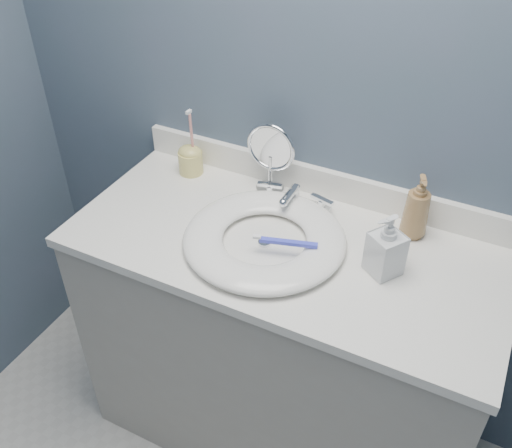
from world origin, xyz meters
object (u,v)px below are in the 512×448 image
Objects in this scene: soap_bottle_clear at (387,245)px; toothbrush_holder at (190,158)px; soap_bottle_amber at (417,207)px; makeup_mirror at (271,155)px.

toothbrush_holder reaches higher than soap_bottle_clear.
soap_bottle_clear is (-0.03, -0.18, -0.01)m from soap_bottle_amber.
toothbrush_holder is at bearing -175.02° from makeup_mirror.
soap_bottle_clear is 0.78× the size of toothbrush_holder.
soap_bottle_amber reaches higher than soap_bottle_clear.
soap_bottle_clear is at bearing -25.61° from makeup_mirror.
soap_bottle_amber is (0.45, -0.02, -0.03)m from makeup_mirror.
toothbrush_holder reaches higher than soap_bottle_amber.
toothbrush_holder is at bearing 158.55° from soap_bottle_amber.
makeup_mirror is at bearing 155.73° from soap_bottle_amber.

